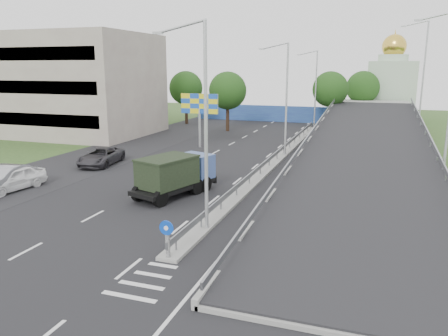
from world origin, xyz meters
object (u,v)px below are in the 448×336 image
at_px(lamp_post_near, 202,117).
at_px(parked_car_a, 12,179).
at_px(church, 391,86).
at_px(lamp_post_mid, 285,93).
at_px(parked_car_b, 4,179).
at_px(billboard, 199,107).
at_px(dump_truck, 176,173).
at_px(sign_bollard, 167,239).
at_px(parked_car_c, 101,156).
at_px(lamp_post_far, 314,85).

xyz_separation_m(lamp_post_near, parked_car_a, (-14.96, 2.82, -5.01)).
distance_m(lamp_post_near, church, 54.90).
relative_size(lamp_post_mid, parked_car_b, 1.98).
xyz_separation_m(billboard, dump_truck, (5.11, -16.69, -2.72)).
xyz_separation_m(sign_bollard, church, (10.00, 57.83, 4.28)).
bearing_deg(church, parked_car_c, -119.21).
xyz_separation_m(church, billboard, (-19.00, -32.00, -1.12)).
distance_m(lamp_post_near, dump_truck, 7.94).
bearing_deg(lamp_post_near, parked_car_c, 140.45).
height_order(billboard, parked_car_b, billboard).
distance_m(church, parked_car_a, 57.07).
height_order(sign_bollard, lamp_post_near, lamp_post_near).
distance_m(parked_car_a, parked_car_b, 0.51).
bearing_deg(lamp_post_mid, parked_car_c, -148.44).
xyz_separation_m(sign_bollard, billboard, (-9.00, 25.83, 3.15)).
relative_size(parked_car_a, parked_car_b, 0.92).
relative_size(lamp_post_far, parked_car_c, 1.91).
height_order(lamp_post_mid, church, church).
xyz_separation_m(sign_bollard, lamp_post_near, (0.11, 3.83, 4.77)).
bearing_deg(parked_car_a, billboard, 80.64).
height_order(lamp_post_near, church, church).
xyz_separation_m(billboard, parked_car_b, (-6.22, -19.52, -3.35)).
height_order(lamp_post_mid, parked_car_c, lamp_post_mid).
xyz_separation_m(sign_bollard, lamp_post_mid, (0.11, 23.83, 4.77)).
relative_size(sign_bollard, parked_car_a, 0.36).
distance_m(dump_truck, parked_car_a, 11.25).
height_order(billboard, parked_car_c, billboard).
relative_size(lamp_post_near, parked_car_a, 2.16).
height_order(church, parked_car_b, church).
relative_size(sign_bollard, dump_truck, 0.26).
xyz_separation_m(sign_bollard, parked_car_c, (-13.78, 15.29, -0.30)).
bearing_deg(church, parked_car_a, -115.90).
distance_m(lamp_post_far, billboard, 20.24).
height_order(church, parked_car_a, church).
xyz_separation_m(lamp_post_far, parked_car_a, (-14.96, -37.18, -5.01)).
bearing_deg(dump_truck, parked_car_c, 165.95).
bearing_deg(lamp_post_near, parked_car_b, 170.81).
bearing_deg(lamp_post_mid, parked_car_b, -131.19).
xyz_separation_m(lamp_post_mid, church, (9.89, 34.00, -0.50)).
height_order(dump_truck, parked_car_a, dump_truck).
xyz_separation_m(sign_bollard, parked_car_a, (-14.85, 6.64, -0.24)).
relative_size(church, parked_car_a, 2.96).
bearing_deg(lamp_post_mid, billboard, 167.62).
xyz_separation_m(parked_car_a, parked_car_b, (-0.38, -0.34, 0.04)).
relative_size(lamp_post_mid, parked_car_a, 2.16).
distance_m(lamp_post_mid, lamp_post_far, 20.00).
bearing_deg(parked_car_b, lamp_post_far, 60.75).
relative_size(lamp_post_mid, billboard, 1.83).
xyz_separation_m(church, parked_car_c, (-23.78, -42.53, -4.58)).
relative_size(lamp_post_far, billboard, 1.83).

